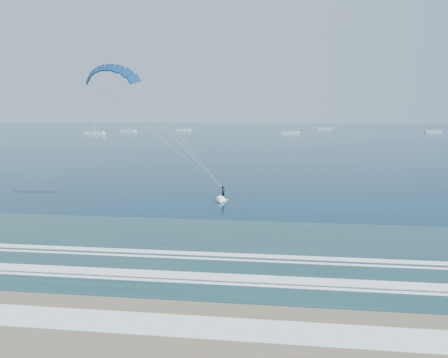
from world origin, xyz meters
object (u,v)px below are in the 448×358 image
Objects in this scene: sailboat_4 at (324,129)px; sailboat_3 at (290,133)px; kitesurfer_rig at (167,130)px; sailboat_2 at (184,130)px; sailboat_1 at (128,131)px; sailboat_0 at (95,133)px; sailboat_5 at (433,131)px.

sailboat_3 is at bearing -110.92° from sailboat_4.
kitesurfer_rig is 198.24m from sailboat_2.
sailboat_1 is at bearing 171.34° from sailboat_3.
sailboat_1 is 1.13× the size of sailboat_2.
kitesurfer_rig reaches higher than sailboat_1.
sailboat_2 is at bearing 49.66° from sailboat_0.
sailboat_5 is at bearing -0.23° from sailboat_2.
sailboat_2 is (29.29, 14.69, -0.01)m from sailboat_1.
sailboat_4 is (124.48, 82.27, -0.00)m from sailboat_0.
sailboat_3 is (62.03, -28.60, 0.01)m from sailboat_2.
kitesurfer_rig reaches higher than sailboat_0.
sailboat_1 is (7.20, 28.28, -0.01)m from sailboat_0.
sailboat_0 is (-77.34, 150.87, -7.59)m from kitesurfer_rig.
sailboat_1 is 1.01× the size of sailboat_3.
sailboat_1 is at bearing 111.38° from kitesurfer_rig.
kitesurfer_rig is 1.34× the size of sailboat_3.
kitesurfer_rig is 192.54m from sailboat_1.
sailboat_0 is at bearing -130.34° from sailboat_2.
kitesurfer_rig is at bearing -101.43° from sailboat_4.
sailboat_4 is 1.08× the size of sailboat_5.
sailboat_1 is 172.58m from sailboat_5.
sailboat_2 is at bearing -155.93° from sailboat_4.
kitesurfer_rig is 1.49× the size of sailboat_2.
sailboat_5 is at bearing 13.31° from sailboat_0.
sailboat_0 is 149.21m from sailboat_4.
sailboat_2 is 0.90× the size of sailboat_3.
sailboat_4 is (87.99, 39.30, 0.01)m from sailboat_2.
sailboat_4 is (47.14, 233.14, -7.60)m from kitesurfer_rig.
sailboat_3 is 72.70m from sailboat_4.
sailboat_0 is 184.15m from sailboat_5.
sailboat_3 is at bearing -160.84° from sailboat_5.
sailboat_1 is (-70.14, 179.15, -7.60)m from kitesurfer_rig.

